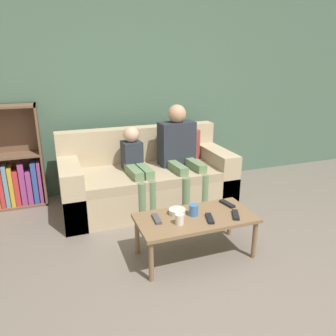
{
  "coord_description": "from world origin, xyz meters",
  "views": [
    {
      "loc": [
        -1.05,
        -1.55,
        1.65
      ],
      "look_at": [
        -0.02,
        1.27,
        0.63
      ],
      "focal_mm": 35.0,
      "sensor_mm": 36.0,
      "label": 1
    }
  ],
  "objects_px": {
    "tv_remote_3": "(236,215)",
    "tv_remote_1": "(227,204)",
    "tv_remote_0": "(157,219)",
    "snack_bowl": "(177,211)",
    "bookshelf": "(14,170)",
    "cup_far": "(193,210)",
    "person_adult": "(180,147)",
    "person_child": "(136,165)",
    "tv_remote_2": "(210,218)",
    "coffee_table": "(196,221)",
    "couch": "(147,180)",
    "cup_near": "(179,219)"
  },
  "relations": [
    {
      "from": "cup_far",
      "to": "person_child",
      "type": "bearing_deg",
      "value": 102.99
    },
    {
      "from": "bookshelf",
      "to": "tv_remote_0",
      "type": "relative_size",
      "value": 6.75
    },
    {
      "from": "bookshelf",
      "to": "snack_bowl",
      "type": "distance_m",
      "value": 2.09
    },
    {
      "from": "tv_remote_0",
      "to": "coffee_table",
      "type": "bearing_deg",
      "value": -5.26
    },
    {
      "from": "couch",
      "to": "snack_bowl",
      "type": "relative_size",
      "value": 13.28
    },
    {
      "from": "cup_near",
      "to": "tv_remote_2",
      "type": "bearing_deg",
      "value": -3.5
    },
    {
      "from": "bookshelf",
      "to": "tv_remote_0",
      "type": "height_order",
      "value": "bookshelf"
    },
    {
      "from": "tv_remote_3",
      "to": "tv_remote_1",
      "type": "bearing_deg",
      "value": 103.66
    },
    {
      "from": "couch",
      "to": "person_adult",
      "type": "xyz_separation_m",
      "value": [
        0.37,
        -0.08,
        0.38
      ]
    },
    {
      "from": "couch",
      "to": "tv_remote_0",
      "type": "relative_size",
      "value": 11.11
    },
    {
      "from": "couch",
      "to": "person_adult",
      "type": "bearing_deg",
      "value": -11.87
    },
    {
      "from": "tv_remote_0",
      "to": "snack_bowl",
      "type": "bearing_deg",
      "value": 17.09
    },
    {
      "from": "tv_remote_0",
      "to": "bookshelf",
      "type": "bearing_deg",
      "value": 130.12
    },
    {
      "from": "coffee_table",
      "to": "tv_remote_3",
      "type": "height_order",
      "value": "tv_remote_3"
    },
    {
      "from": "snack_bowl",
      "to": "tv_remote_2",
      "type": "bearing_deg",
      "value": -41.49
    },
    {
      "from": "person_adult",
      "to": "snack_bowl",
      "type": "relative_size",
      "value": 7.97
    },
    {
      "from": "tv_remote_2",
      "to": "snack_bowl",
      "type": "xyz_separation_m",
      "value": [
        -0.22,
        0.19,
        0.01
      ]
    },
    {
      "from": "person_adult",
      "to": "tv_remote_0",
      "type": "xyz_separation_m",
      "value": [
        -0.62,
        -1.04,
        -0.29
      ]
    },
    {
      "from": "person_child",
      "to": "snack_bowl",
      "type": "relative_size",
      "value": 6.49
    },
    {
      "from": "bookshelf",
      "to": "tv_remote_2",
      "type": "relative_size",
      "value": 6.6
    },
    {
      "from": "couch",
      "to": "cup_far",
      "type": "bearing_deg",
      "value": -86.47
    },
    {
      "from": "couch",
      "to": "coffee_table",
      "type": "distance_m",
      "value": 1.17
    },
    {
      "from": "bookshelf",
      "to": "cup_far",
      "type": "bearing_deg",
      "value": -47.43
    },
    {
      "from": "couch",
      "to": "tv_remote_3",
      "type": "height_order",
      "value": "couch"
    },
    {
      "from": "person_adult",
      "to": "tv_remote_0",
      "type": "distance_m",
      "value": 1.24
    },
    {
      "from": "person_child",
      "to": "tv_remote_0",
      "type": "bearing_deg",
      "value": -98.94
    },
    {
      "from": "person_adult",
      "to": "tv_remote_2",
      "type": "xyz_separation_m",
      "value": [
        -0.2,
        -1.18,
        -0.29
      ]
    },
    {
      "from": "cup_near",
      "to": "bookshelf",
      "type": "bearing_deg",
      "value": 127.46
    },
    {
      "from": "person_adult",
      "to": "cup_near",
      "type": "bearing_deg",
      "value": -116.41
    },
    {
      "from": "cup_far",
      "to": "tv_remote_0",
      "type": "relative_size",
      "value": 0.56
    },
    {
      "from": "coffee_table",
      "to": "person_child",
      "type": "bearing_deg",
      "value": 103.09
    },
    {
      "from": "bookshelf",
      "to": "tv_remote_1",
      "type": "relative_size",
      "value": 6.62
    },
    {
      "from": "person_adult",
      "to": "person_child",
      "type": "relative_size",
      "value": 1.23
    },
    {
      "from": "bookshelf",
      "to": "person_child",
      "type": "bearing_deg",
      "value": -26.68
    },
    {
      "from": "cup_far",
      "to": "snack_bowl",
      "type": "relative_size",
      "value": 0.67
    },
    {
      "from": "person_child",
      "to": "tv_remote_1",
      "type": "bearing_deg",
      "value": -60.1
    },
    {
      "from": "couch",
      "to": "cup_far",
      "type": "xyz_separation_m",
      "value": [
        0.07,
        -1.14,
        0.13
      ]
    },
    {
      "from": "tv_remote_0",
      "to": "tv_remote_1",
      "type": "bearing_deg",
      "value": 8.77
    },
    {
      "from": "coffee_table",
      "to": "tv_remote_1",
      "type": "xyz_separation_m",
      "value": [
        0.37,
        0.11,
        0.05
      ]
    },
    {
      "from": "tv_remote_0",
      "to": "snack_bowl",
      "type": "height_order",
      "value": "snack_bowl"
    },
    {
      "from": "cup_near",
      "to": "snack_bowl",
      "type": "bearing_deg",
      "value": 74.22
    },
    {
      "from": "person_child",
      "to": "tv_remote_3",
      "type": "relative_size",
      "value": 5.38
    },
    {
      "from": "person_adult",
      "to": "tv_remote_1",
      "type": "xyz_separation_m",
      "value": [
        0.08,
        -0.98,
        -0.29
      ]
    },
    {
      "from": "tv_remote_3",
      "to": "snack_bowl",
      "type": "bearing_deg",
      "value": -179.63
    },
    {
      "from": "bookshelf",
      "to": "person_adult",
      "type": "distance_m",
      "value": 1.91
    },
    {
      "from": "bookshelf",
      "to": "person_child",
      "type": "distance_m",
      "value": 1.43
    },
    {
      "from": "person_child",
      "to": "tv_remote_1",
      "type": "relative_size",
      "value": 5.32
    },
    {
      "from": "tv_remote_1",
      "to": "tv_remote_2",
      "type": "bearing_deg",
      "value": -155.3
    },
    {
      "from": "tv_remote_1",
      "to": "cup_near",
      "type": "bearing_deg",
      "value": -172.32
    },
    {
      "from": "bookshelf",
      "to": "snack_bowl",
      "type": "xyz_separation_m",
      "value": [
        1.38,
        -1.57,
        -0.03
      ]
    }
  ]
}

